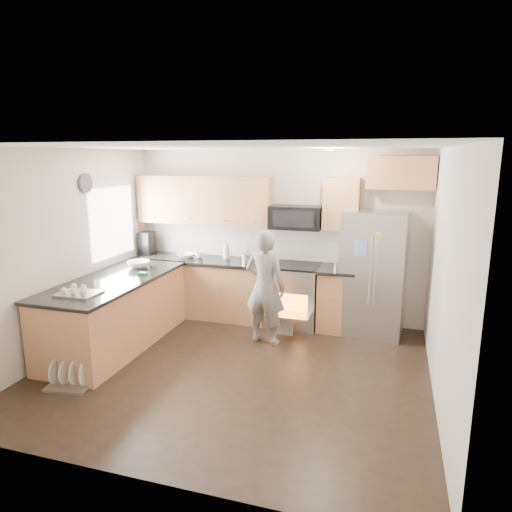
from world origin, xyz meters
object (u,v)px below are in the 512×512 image
(refrigerator, at_px, (373,273))
(dish_rack, at_px, (71,379))
(person, at_px, (265,287))
(stove_range, at_px, (293,281))

(refrigerator, height_order, dish_rack, refrigerator)
(person, xyz_separation_m, dish_rack, (-1.73, -1.81, -0.70))
(person, height_order, dish_rack, person)
(refrigerator, relative_size, dish_rack, 3.24)
(person, distance_m, dish_rack, 2.60)
(refrigerator, bearing_deg, dish_rack, -134.56)
(refrigerator, xyz_separation_m, person, (-1.37, -0.79, -0.10))
(refrigerator, height_order, person, refrigerator)
(stove_range, relative_size, person, 1.14)
(stove_range, bearing_deg, person, -105.47)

